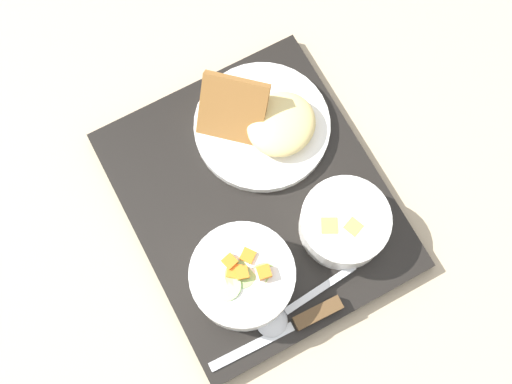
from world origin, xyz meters
The scene contains 7 objects.
ground_plane centered at (0.00, 0.00, 0.00)m, with size 4.00×4.00×0.00m, color tan.
serving_tray centered at (0.00, 0.00, 0.01)m, with size 0.39×0.33×0.02m.
bowl_salad centered at (-0.09, 0.06, 0.05)m, with size 0.13×0.13×0.07m.
bowl_soup centered at (-0.09, -0.08, 0.05)m, with size 0.11×0.11×0.05m.
plate_main centered at (0.08, -0.06, 0.04)m, with size 0.19×0.19×0.08m.
knife centered at (-0.17, 0.02, 0.03)m, with size 0.02×0.18×0.02m.
spoon centered at (-0.15, 0.03, 0.02)m, with size 0.04×0.15×0.01m.
Camera 1 is at (-0.20, 0.10, 0.84)m, focal length 45.00 mm.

